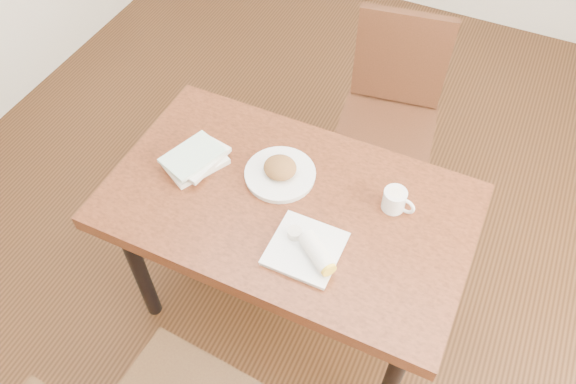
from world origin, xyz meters
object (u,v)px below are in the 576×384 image
at_px(coffee_mug, 395,200).
at_px(chair_far, 391,106).
at_px(plate_scone, 280,172).
at_px(book_stack, 196,159).
at_px(table, 288,216).
at_px(plate_burrito, 309,250).

bearing_deg(coffee_mug, chair_far, 106.83).
bearing_deg(coffee_mug, plate_scone, -174.61).
xyz_separation_m(plate_scone, book_stack, (-0.30, -0.07, 0.00)).
bearing_deg(chair_far, table, -98.62).
relative_size(chair_far, plate_scone, 3.81).
distance_m(table, coffee_mug, 0.38).
bearing_deg(chair_far, plate_burrito, -88.59).
bearing_deg(chair_far, coffee_mug, -73.17).
relative_size(table, plate_burrito, 5.32).
bearing_deg(plate_scone, table, -50.98).
relative_size(table, coffee_mug, 10.75).
height_order(table, book_stack, book_stack).
bearing_deg(plate_burrito, chair_far, 91.41).
distance_m(plate_scone, coffee_mug, 0.41).
bearing_deg(book_stack, coffee_mug, 9.16).
bearing_deg(book_stack, table, -2.05).
height_order(chair_far, book_stack, chair_far).
bearing_deg(table, coffee_mug, 20.69).
bearing_deg(plate_burrito, table, 132.43).
bearing_deg(plate_scone, chair_far, 75.05).
bearing_deg(chair_far, book_stack, -121.35).
xyz_separation_m(table, plate_burrito, (0.15, -0.16, 0.11)).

